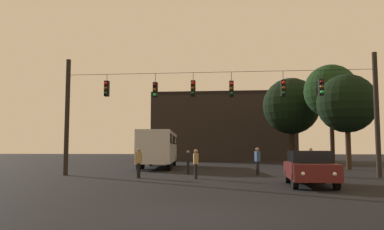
% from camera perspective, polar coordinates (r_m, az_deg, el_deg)
% --- Properties ---
extents(ground_plane, '(168.00, 168.00, 0.00)m').
position_cam_1_polar(ground_plane, '(33.44, 4.30, -7.80)').
color(ground_plane, black).
rests_on(ground_plane, ground).
extents(overhead_signal_span, '(18.56, 0.44, 7.14)m').
position_cam_1_polar(overhead_signal_span, '(22.65, 3.46, 1.41)').
color(overhead_signal_span, black).
rests_on(overhead_signal_span, ground).
extents(city_bus, '(3.54, 11.19, 3.00)m').
position_cam_1_polar(city_bus, '(32.75, -4.94, -4.59)').
color(city_bus, '#B7BCC6').
rests_on(city_bus, ground).
extents(car_near_right, '(1.99, 4.40, 1.52)m').
position_cam_1_polar(car_near_right, '(17.47, 17.11, -7.49)').
color(car_near_right, '#511919').
rests_on(car_near_right, ground).
extents(pedestrian_crossing_left, '(0.24, 0.36, 1.51)m').
position_cam_1_polar(pedestrian_crossing_left, '(23.52, 19.46, -6.63)').
color(pedestrian_crossing_left, black).
rests_on(pedestrian_crossing_left, ground).
extents(pedestrian_crossing_center, '(0.33, 0.41, 1.66)m').
position_cam_1_polar(pedestrian_crossing_center, '(24.20, 17.32, -6.42)').
color(pedestrian_crossing_center, black).
rests_on(pedestrian_crossing_center, ground).
extents(pedestrian_crossing_right, '(0.30, 0.40, 1.64)m').
position_cam_1_polar(pedestrian_crossing_right, '(21.36, -7.96, -6.85)').
color(pedestrian_crossing_right, black).
rests_on(pedestrian_crossing_right, ground).
extents(pedestrian_near_bus, '(0.31, 0.40, 1.58)m').
position_cam_1_polar(pedestrian_near_bus, '(20.62, 0.57, -7.06)').
color(pedestrian_near_bus, black).
rests_on(pedestrian_near_bus, ground).
extents(pedestrian_trailing, '(0.34, 0.42, 1.68)m').
position_cam_1_polar(pedestrian_trailing, '(23.85, 9.74, -6.56)').
color(pedestrian_trailing, black).
rests_on(pedestrian_trailing, ground).
extents(pedestrian_far_side, '(0.30, 0.40, 1.50)m').
position_cam_1_polar(pedestrian_far_side, '(24.51, -0.60, -6.86)').
color(pedestrian_far_side, black).
rests_on(pedestrian_far_side, ground).
extents(corner_building, '(19.42, 8.05, 9.31)m').
position_cam_1_polar(corner_building, '(54.49, 4.73, -1.85)').
color(corner_building, black).
rests_on(corner_building, ground).
extents(tree_left_silhouette, '(4.58, 4.58, 7.43)m').
position_cam_1_polar(tree_left_silhouette, '(32.16, 22.10, 1.58)').
color(tree_left_silhouette, '#2D2116').
rests_on(tree_left_silhouette, ground).
extents(tree_behind_building, '(4.89, 4.89, 9.39)m').
position_cam_1_polar(tree_behind_building, '(37.64, 19.99, 3.35)').
color(tree_behind_building, black).
rests_on(tree_behind_building, ground).
extents(tree_right_far, '(6.03, 6.03, 9.20)m').
position_cam_1_polar(tree_right_far, '(42.34, 14.58, 1.27)').
color(tree_right_far, black).
rests_on(tree_right_far, ground).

